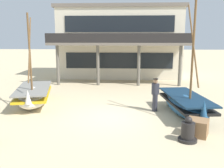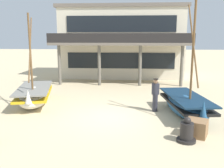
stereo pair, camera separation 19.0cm
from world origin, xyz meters
TOP-DOWN VIEW (x-y plane):
  - ground_plane at (0.00, 0.00)m, footprint 120.00×120.00m
  - fishing_boat_near_left at (3.59, 0.58)m, footprint 2.05×4.28m
  - fishing_boat_centre_large at (-4.40, 1.94)m, footprint 2.58×4.40m
  - fisherman_by_hull at (2.18, 1.11)m, footprint 0.36×0.26m
  - capstan_winch at (2.94, -2.55)m, footprint 0.69×0.69m
  - cargo_crate at (3.44, -1.99)m, footprint 1.01×1.01m
  - harbor_building_main at (0.12, 12.60)m, footprint 11.36×8.12m

SIDE VIEW (x-z plane):
  - ground_plane at x=0.00m, z-range 0.00..0.00m
  - cargo_crate at x=3.44m, z-range 0.00..0.63m
  - capstan_winch at x=2.94m, z-range -0.10..0.82m
  - fishing_boat_near_left at x=3.59m, z-range -2.12..3.19m
  - fishing_boat_centre_large at x=-4.40m, z-range -1.92..3.00m
  - fisherman_by_hull at x=2.18m, z-range -0.01..1.68m
  - harbor_building_main at x=0.12m, z-range 0.01..6.45m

